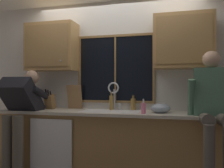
% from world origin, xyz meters
% --- Properties ---
extents(back_wall, '(5.56, 0.12, 2.55)m').
position_xyz_m(back_wall, '(0.00, 0.06, 1.27)').
color(back_wall, silver).
rests_on(back_wall, floor).
extents(window_glass, '(1.10, 0.02, 0.95)m').
position_xyz_m(window_glass, '(-0.01, -0.01, 1.52)').
color(window_glass, black).
extents(window_frame_top, '(1.17, 0.02, 0.04)m').
position_xyz_m(window_frame_top, '(-0.01, -0.02, 2.02)').
color(window_frame_top, olive).
extents(window_frame_bottom, '(1.17, 0.02, 0.04)m').
position_xyz_m(window_frame_bottom, '(-0.01, -0.02, 1.03)').
color(window_frame_bottom, olive).
extents(window_frame_left, '(0.03, 0.02, 0.95)m').
position_xyz_m(window_frame_left, '(-0.58, -0.02, 1.52)').
color(window_frame_left, olive).
extents(window_frame_right, '(0.03, 0.02, 0.95)m').
position_xyz_m(window_frame_right, '(0.56, -0.02, 1.52)').
color(window_frame_right, olive).
extents(window_mullion_center, '(0.02, 0.02, 0.95)m').
position_xyz_m(window_mullion_center, '(-0.01, -0.02, 1.52)').
color(window_mullion_center, olive).
extents(lower_cabinet_run, '(3.16, 0.58, 0.88)m').
position_xyz_m(lower_cabinet_run, '(0.00, -0.29, 0.44)').
color(lower_cabinet_run, '#A07744').
rests_on(lower_cabinet_run, floor).
extents(countertop, '(3.22, 0.62, 0.04)m').
position_xyz_m(countertop, '(0.00, -0.31, 0.90)').
color(countertop, beige).
rests_on(countertop, lower_cabinet_run).
extents(dishwasher_front, '(0.60, 0.02, 0.74)m').
position_xyz_m(dishwasher_front, '(-0.75, -0.61, 0.46)').
color(dishwasher_front, white).
extents(upper_cabinet_left, '(0.77, 0.36, 0.72)m').
position_xyz_m(upper_cabinet_left, '(-0.97, -0.17, 1.86)').
color(upper_cabinet_left, '#B2844C').
extents(upper_cabinet_right, '(0.77, 0.36, 0.72)m').
position_xyz_m(upper_cabinet_right, '(0.96, -0.17, 1.86)').
color(upper_cabinet_right, '#B2844C').
extents(sink, '(0.80, 0.46, 0.21)m').
position_xyz_m(sink, '(-0.01, -0.30, 0.82)').
color(sink, silver).
rests_on(sink, lower_cabinet_run).
extents(faucet, '(0.18, 0.09, 0.40)m').
position_xyz_m(faucet, '(-0.00, -0.12, 1.17)').
color(faucet, silver).
rests_on(faucet, countertop).
extents(person_standing, '(0.53, 0.71, 1.50)m').
position_xyz_m(person_standing, '(-1.22, -0.59, 0.94)').
color(person_standing, '#595147').
rests_on(person_standing, floor).
extents(person_sitting_on_counter, '(0.54, 0.61, 1.26)m').
position_xyz_m(person_sitting_on_counter, '(1.26, -0.57, 1.10)').
color(person_sitting_on_counter, '#595147').
rests_on(person_sitting_on_counter, countertop).
extents(knife_block, '(0.12, 0.18, 0.32)m').
position_xyz_m(knife_block, '(-0.97, -0.22, 1.03)').
color(knife_block, olive).
rests_on(knife_block, countertop).
extents(cutting_board, '(0.23, 0.10, 0.36)m').
position_xyz_m(cutting_board, '(-0.63, -0.09, 1.10)').
color(cutting_board, '#997047').
rests_on(cutting_board, countertop).
extents(mixing_bowl, '(0.25, 0.25, 0.13)m').
position_xyz_m(mixing_bowl, '(0.67, -0.33, 0.98)').
color(mixing_bowl, '#8C99A8').
rests_on(mixing_bowl, countertop).
extents(soap_dispenser, '(0.06, 0.07, 0.19)m').
position_xyz_m(soap_dispenser, '(0.47, -0.50, 0.99)').
color(soap_dispenser, pink).
rests_on(soap_dispenser, countertop).
extents(bottle_green_glass, '(0.07, 0.07, 0.22)m').
position_xyz_m(bottle_green_glass, '(0.27, -0.06, 1.01)').
color(bottle_green_glass, olive).
rests_on(bottle_green_glass, countertop).
extents(bottle_tall_clear, '(0.05, 0.05, 0.27)m').
position_xyz_m(bottle_tall_clear, '(-0.04, -0.14, 1.03)').
color(bottle_tall_clear, olive).
rests_on(bottle_tall_clear, countertop).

